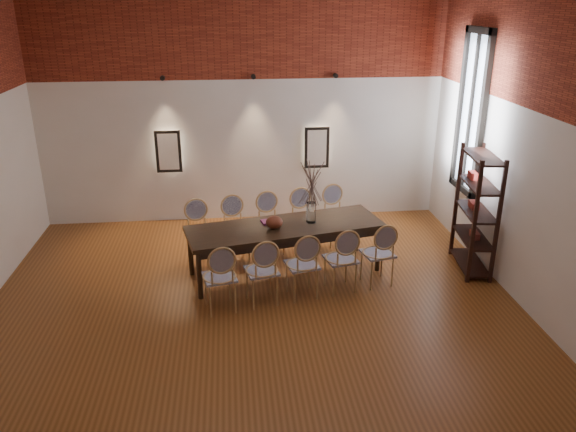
{
  "coord_description": "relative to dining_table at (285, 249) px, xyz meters",
  "views": [
    {
      "loc": [
        -0.23,
        -6.19,
        3.81
      ],
      "look_at": [
        0.51,
        0.8,
        1.05
      ],
      "focal_mm": 35.0,
      "sensor_mm": 36.0,
      "label": 1
    }
  ],
  "objects": [
    {
      "name": "brick_band_back",
      "position": [
        -0.51,
        2.28,
        2.88
      ],
      "size": [
        7.0,
        0.02,
        1.5
      ],
      "primitive_type": "cube",
      "color": "maroon",
      "rests_on": "ground"
    },
    {
      "name": "chair_far_e",
      "position": [
        0.94,
        0.95,
        0.09
      ],
      "size": [
        0.52,
        0.52,
        0.94
      ],
      "primitive_type": null,
      "rotation": [
        0.0,
        0.0,
        3.36
      ],
      "color": "tan",
      "rests_on": "floor"
    },
    {
      "name": "dining_table",
      "position": [
        0.0,
        0.0,
        0.0
      ],
      "size": [
        2.93,
        1.48,
        0.75
      ],
      "primitive_type": "cube",
      "rotation": [
        0.0,
        0.0,
        0.22
      ],
      "color": "black",
      "rests_on": "floor"
    },
    {
      "name": "chair_far_d",
      "position": [
        0.39,
        0.83,
        0.09
      ],
      "size": [
        0.52,
        0.52,
        0.94
      ],
      "primitive_type": null,
      "rotation": [
        0.0,
        0.0,
        3.36
      ],
      "color": "tan",
      "rests_on": "floor"
    },
    {
      "name": "shelving_rack",
      "position": [
        2.77,
        -0.13,
        0.53
      ],
      "size": [
        0.5,
        1.04,
        1.8
      ],
      "primitive_type": null,
      "rotation": [
        0.0,
        0.0,
        -0.12
      ],
      "color": "black",
      "rests_on": "floor"
    },
    {
      "name": "chair_near_d",
      "position": [
        0.7,
        -0.59,
        0.09
      ],
      "size": [
        0.52,
        0.52,
        0.94
      ],
      "primitive_type": null,
      "rotation": [
        0.0,
        0.0,
        0.22
      ],
      "color": "tan",
      "rests_on": "floor"
    },
    {
      "name": "wall_front",
      "position": [
        -0.51,
        -4.75,
        1.62
      ],
      "size": [
        7.0,
        0.1,
        4.0
      ],
      "primitive_type": "cube",
      "color": "silver",
      "rests_on": "ground"
    },
    {
      "name": "brick_band_right",
      "position": [
        2.97,
        -1.2,
        2.88
      ],
      "size": [
        0.02,
        7.0,
        1.5
      ],
      "primitive_type": "cube",
      "color": "maroon",
      "rests_on": "ground"
    },
    {
      "name": "floor",
      "position": [
        -0.51,
        -1.2,
        -0.39
      ],
      "size": [
        7.0,
        7.0,
        0.02
      ],
      "primitive_type": "cube",
      "color": "brown",
      "rests_on": "ground"
    },
    {
      "name": "window_frame",
      "position": [
        2.93,
        0.8,
        1.77
      ],
      "size": [
        0.08,
        0.9,
        2.5
      ],
      "primitive_type": "cube",
      "color": "black",
      "rests_on": "wall_right"
    },
    {
      "name": "wall_back",
      "position": [
        -0.51,
        2.35,
        1.62
      ],
      "size": [
        7.0,
        0.1,
        4.0
      ],
      "primitive_type": "cube",
      "color": "silver",
      "rests_on": "ground"
    },
    {
      "name": "chair_near_a",
      "position": [
        -0.94,
        -0.95,
        0.09
      ],
      "size": [
        0.52,
        0.52,
        0.94
      ],
      "primitive_type": null,
      "rotation": [
        0.0,
        0.0,
        0.22
      ],
      "color": "tan",
      "rests_on": "floor"
    },
    {
      "name": "chair_near_c",
      "position": [
        0.16,
        -0.71,
        0.09
      ],
      "size": [
        0.52,
        0.52,
        0.94
      ],
      "primitive_type": null,
      "rotation": [
        0.0,
        0.0,
        0.22
      ],
      "color": "tan",
      "rests_on": "floor"
    },
    {
      "name": "spot_fixture_mid",
      "position": [
        -0.31,
        2.22,
        2.17
      ],
      "size": [
        0.08,
        0.1,
        0.08
      ],
      "primitive_type": "cylinder",
      "rotation": [
        1.57,
        0.0,
        0.0
      ],
      "color": "black",
      "rests_on": "wall_back"
    },
    {
      "name": "dried_branches",
      "position": [
        0.39,
        0.08,
        0.98
      ],
      "size": [
        0.5,
        0.5,
        0.7
      ],
      "primitive_type": null,
      "color": "#4C3830",
      "rests_on": "vase"
    },
    {
      "name": "window_mullion",
      "position": [
        2.93,
        0.8,
        1.77
      ],
      "size": [
        0.06,
        0.06,
        2.4
      ],
      "primitive_type": "cube",
      "color": "black",
      "rests_on": "wall_right"
    },
    {
      "name": "chair_near_e",
      "position": [
        1.25,
        -0.47,
        0.09
      ],
      "size": [
        0.52,
        0.52,
        0.94
      ],
      "primitive_type": null,
      "rotation": [
        0.0,
        0.0,
        0.22
      ],
      "color": "tan",
      "rests_on": "floor"
    },
    {
      "name": "spot_fixture_left",
      "position": [
        -1.81,
        2.22,
        2.17
      ],
      "size": [
        0.08,
        0.1,
        0.08
      ],
      "primitive_type": "cylinder",
      "rotation": [
        1.57,
        0.0,
        0.0
      ],
      "color": "black",
      "rests_on": "wall_back"
    },
    {
      "name": "wall_right",
      "position": [
        3.04,
        -1.2,
        1.62
      ],
      "size": [
        0.1,
        7.0,
        4.0
      ],
      "primitive_type": "cube",
      "color": "silver",
      "rests_on": "ground"
    },
    {
      "name": "chair_near_b",
      "position": [
        -0.39,
        -0.83,
        0.09
      ],
      "size": [
        0.52,
        0.52,
        0.94
      ],
      "primitive_type": null,
      "rotation": [
        0.0,
        0.0,
        0.22
      ],
      "color": "tan",
      "rests_on": "floor"
    },
    {
      "name": "chair_far_c",
      "position": [
        -0.16,
        0.71,
        0.09
      ],
      "size": [
        0.52,
        0.52,
        0.94
      ],
      "primitive_type": null,
      "rotation": [
        0.0,
        0.0,
        3.36
      ],
      "color": "tan",
      "rests_on": "floor"
    },
    {
      "name": "window_glass",
      "position": [
        2.95,
        0.8,
        1.77
      ],
      "size": [
        0.02,
        0.78,
        2.38
      ],
      "primitive_type": "cube",
      "color": "silver",
      "rests_on": "wall_right"
    },
    {
      "name": "bowl",
      "position": [
        -0.16,
        -0.09,
        0.46
      ],
      "size": [
        0.24,
        0.24,
        0.18
      ],
      "primitive_type": "ellipsoid",
      "color": "#612717",
      "rests_on": "dining_table"
    },
    {
      "name": "brick_band_front",
      "position": [
        -0.51,
        -4.68,
        2.88
      ],
      "size": [
        7.0,
        0.02,
        1.5
      ],
      "primitive_type": "cube",
      "color": "maroon",
      "rests_on": "ground"
    },
    {
      "name": "chair_far_b",
      "position": [
        -0.7,
        0.59,
        0.09
      ],
      "size": [
        0.52,
        0.52,
        0.94
      ],
      "primitive_type": null,
      "rotation": [
        0.0,
        0.0,
        3.36
      ],
      "color": "tan",
      "rests_on": "floor"
    },
    {
      "name": "chair_far_a",
      "position": [
        -1.25,
        0.47,
        0.09
      ],
      "size": [
        0.52,
        0.52,
        0.94
      ],
      "primitive_type": null,
      "rotation": [
        0.0,
        0.0,
        3.36
      ],
      "color": "tan",
      "rests_on": "floor"
    },
    {
      "name": "vase",
      "position": [
        0.39,
        0.08,
        0.53
      ],
      "size": [
        0.14,
        0.14,
        0.3
      ],
      "primitive_type": "cylinder",
      "color": "silver",
      "rests_on": "dining_table"
    },
    {
      "name": "book",
      "position": [
        -0.2,
        0.13,
        0.39
      ],
      "size": [
        0.29,
        0.23,
        0.03
      ],
      "primitive_type": "cube",
      "rotation": [
        0.0,
        0.0,
        0.22
      ],
      "color": "#812A67",
      "rests_on": "dining_table"
    },
    {
      "name": "niche_left",
      "position": [
        -1.81,
        2.25,
        0.93
      ],
      "size": [
        0.36,
        0.06,
        0.66
      ],
      "primitive_type": "cube",
      "color": "#FFEAC6",
      "rests_on": "wall_back"
    },
    {
      "name": "niche_right",
      "position": [
        0.79,
        2.25,
        0.93
      ],
      "size": [
        0.36,
        0.06,
        0.66
      ],
      "primitive_type": "cube",
      "color": "#FFEAC6",
      "rests_on": "wall_back"
    },
    {
      "name": "spot_fixture_right",
      "position": [
        1.09,
        2.22,
        2.17
      ],
      "size": [
        0.08,
        0.1,
        0.08
      ],
      "primitive_type": "cylinder",
      "rotation": [
        1.57,
        0.0,
        0.0
      ],
      "color": "black",
      "rests_on": "wall_back"
    }
  ]
}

